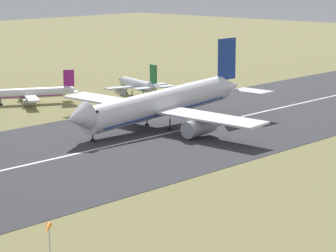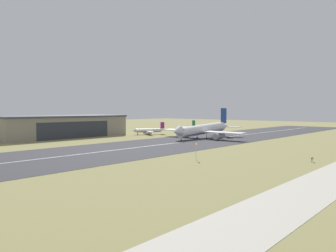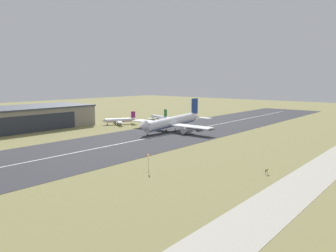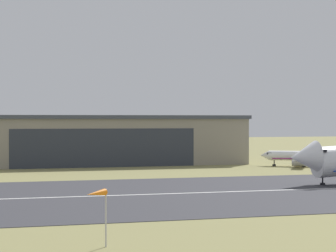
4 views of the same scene
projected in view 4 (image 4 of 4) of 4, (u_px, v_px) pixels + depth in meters
name	position (u px, v px, depth m)	size (l,w,h in m)	color
runway_strip	(88.00, 196.00, 94.68)	(451.91, 50.07, 0.06)	#333338
runway_centreline	(88.00, 196.00, 94.68)	(406.72, 0.70, 0.01)	silver
hangar_building	(93.00, 139.00, 168.95)	(73.65, 34.61, 12.23)	gray
airplane_parked_west	(305.00, 156.00, 155.29)	(20.90, 18.65, 7.70)	white
windsock_pole	(97.00, 196.00, 56.15)	(2.25, 2.18, 5.15)	#B7B7BC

